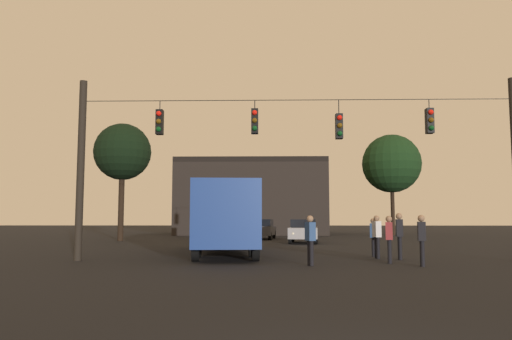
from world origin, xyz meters
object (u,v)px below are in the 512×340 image
object	(u,v)px
pedestrian_near_bus	(377,234)
tree_left_silhouette	(123,152)
city_bus	(225,212)
tree_behind_building	(392,164)
car_far_left	(262,229)
pedestrian_far_side	(310,237)
pedestrian_crossing_left	(399,233)
pedestrian_trailing	(422,237)
car_near_right	(304,231)
pedestrian_crossing_center	(373,235)
pedestrian_crossing_right	(389,236)

from	to	relation	value
pedestrian_near_bus	tree_left_silhouette	size ratio (longest dim) A/B	0.20
city_bus	tree_behind_building	bearing A→B (deg)	61.17
car_far_left	tree_left_silhouette	xyz separation A→B (m)	(-9.92, -3.24, 5.49)
pedestrian_far_side	pedestrian_crossing_left	bearing A→B (deg)	34.84
pedestrian_crossing_left	pedestrian_trailing	xyz separation A→B (m)	(0.03, -2.71, -0.06)
pedestrian_trailing	pedestrian_crossing_left	bearing A→B (deg)	90.62
pedestrian_near_bus	pedestrian_far_side	size ratio (longest dim) A/B	1.01
city_bus	car_near_right	distance (m)	10.74
car_near_right	pedestrian_crossing_left	xyz separation A→B (m)	(2.77, -13.13, 0.22)
pedestrian_crossing_left	pedestrian_far_side	distance (m)	4.44
car_far_left	pedestrian_crossing_left	size ratio (longest dim) A/B	2.51
pedestrian_crossing_center	pedestrian_near_bus	world-z (taller)	pedestrian_near_bus
pedestrian_trailing	pedestrian_near_bus	bearing A→B (deg)	103.72
pedestrian_crossing_center	tree_behind_building	xyz separation A→B (m)	(7.48, 26.91, 5.92)
pedestrian_crossing_center	pedestrian_crossing_right	bearing A→B (deg)	-91.68
car_near_right	pedestrian_crossing_left	distance (m)	13.42
pedestrian_crossing_center	pedestrian_near_bus	bearing A→B (deg)	-94.24
car_near_right	tree_left_silhouette	distance (m)	14.08
car_far_left	pedestrian_trailing	xyz separation A→B (m)	(5.58, -21.63, 0.17)
car_far_left	pedestrian_trailing	size ratio (longest dim) A/B	2.64
pedestrian_far_side	tree_left_silhouette	xyz separation A→B (m)	(-11.83, 18.22, 5.34)
pedestrian_far_side	tree_behind_building	world-z (taller)	tree_behind_building
car_far_left	pedestrian_near_bus	distance (m)	19.02
pedestrian_near_bus	tree_left_silhouette	distance (m)	21.80
car_far_left	pedestrian_far_side	world-z (taller)	pedestrian_far_side
pedestrian_crossing_left	pedestrian_trailing	distance (m)	2.71
car_far_left	pedestrian_crossing_left	xyz separation A→B (m)	(5.55, -18.92, 0.22)
pedestrian_trailing	tree_left_silhouette	distance (m)	24.64
pedestrian_crossing_left	pedestrian_crossing_center	distance (m)	1.69
car_near_right	pedestrian_crossing_left	world-z (taller)	pedestrian_crossing_left
pedestrian_trailing	tree_behind_building	xyz separation A→B (m)	(6.77, 31.16, 5.85)
car_near_right	city_bus	bearing A→B (deg)	-113.47
pedestrian_crossing_left	pedestrian_near_bus	bearing A→B (deg)	145.81
car_near_right	tree_behind_building	bearing A→B (deg)	58.01
tree_left_silhouette	tree_behind_building	xyz separation A→B (m)	(22.28, 12.76, 0.53)
pedestrian_crossing_right	pedestrian_trailing	xyz separation A→B (m)	(0.80, -1.12, 0.02)
pedestrian_trailing	tree_behind_building	bearing A→B (deg)	77.74
car_near_right	pedestrian_trailing	world-z (taller)	pedestrian_trailing
pedestrian_near_bus	tree_left_silhouette	world-z (taller)	tree_left_silhouette
pedestrian_crossing_center	car_far_left	bearing A→B (deg)	105.64
car_far_left	tree_behind_building	world-z (taller)	tree_behind_building
city_bus	pedestrian_crossing_center	distance (m)	6.66
car_near_right	pedestrian_trailing	bearing A→B (deg)	-79.99
car_far_left	pedestrian_crossing_right	size ratio (longest dim) A/B	2.68
pedestrian_crossing_left	car_far_left	bearing A→B (deg)	106.35
pedestrian_crossing_right	pedestrian_near_bus	world-z (taller)	pedestrian_near_bus
pedestrian_far_side	tree_left_silhouette	bearing A→B (deg)	122.98
pedestrian_crossing_center	tree_behind_building	size ratio (longest dim) A/B	0.16
car_near_right	pedestrian_crossing_left	size ratio (longest dim) A/B	2.50
tree_left_silhouette	city_bus	bearing A→B (deg)	-55.63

